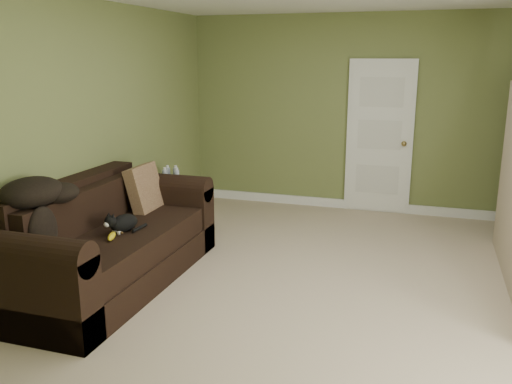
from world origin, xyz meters
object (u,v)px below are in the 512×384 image
Objects in this scene: banana at (112,236)px; cat at (123,223)px; sofa at (107,245)px; side_table at (174,206)px.

cat is at bearing 74.52° from banana.
sofa is at bearing 113.13° from banana.
cat is 0.21m from banana.
sofa reaches higher than side_table.
side_table is at bearing 118.96° from cat.
sofa reaches higher than banana.
sofa is 12.48× the size of banana.
sofa is 1.65m from side_table.
side_table is at bearing 81.20° from banana.
banana is at bearing -79.59° from side_table.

